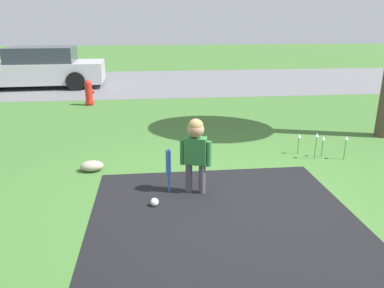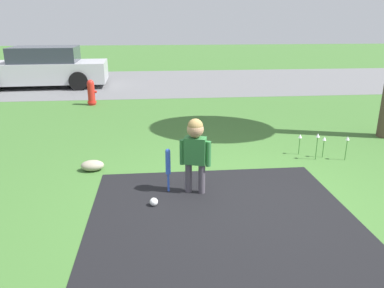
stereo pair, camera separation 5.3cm
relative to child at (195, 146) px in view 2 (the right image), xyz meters
The scene contains 9 objects.
ground_plane 0.91m from the child, 28.18° to the right, with size 60.00×60.00×0.00m, color #3D6B2D.
street_strip 9.05m from the child, 86.30° to the left, with size 40.00×6.00×0.01m.
child is the anchor object (origin of this frame).
baseball_bat 0.42m from the child, behind, with size 0.06×0.06×0.58m.
sports_ball 0.84m from the child, 149.38° to the right, with size 0.10×0.10×0.10m.
fire_hydrant 5.80m from the child, 111.19° to the left, with size 0.25×0.23×0.65m.
parked_car 9.37m from the child, 116.10° to the left, with size 4.29×2.06×1.28m.
flower_bed 2.39m from the child, 26.45° to the left, with size 0.69×0.39×0.43m.
edging_rock 1.75m from the child, 148.20° to the left, with size 0.33×0.23×0.15m.
Camera 2 is at (-1.05, -3.99, 2.08)m, focal length 35.00 mm.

